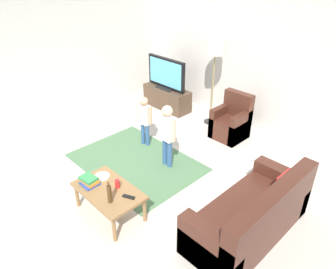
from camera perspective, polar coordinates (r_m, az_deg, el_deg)
name	(u,v)px	position (r m, az deg, el deg)	size (l,w,h in m)	color
ground	(141,182)	(5.15, -4.84, -8.63)	(7.80, 7.80, 0.00)	beige
wall_back	(255,62)	(6.62, 15.43, 12.54)	(6.00, 0.12, 2.70)	silver
wall_left	(41,61)	(6.92, -21.93, 12.21)	(0.12, 6.00, 2.70)	silver
area_rug	(136,162)	(5.62, -5.80, -4.95)	(2.20, 1.60, 0.01)	#4C724C
tv_stand	(167,98)	(7.50, -0.20, 6.60)	(1.20, 0.44, 0.50)	#4C3828
tv	(166,74)	(7.27, -0.33, 10.94)	(1.10, 0.28, 0.71)	black
couch	(254,218)	(4.27, 15.31, -14.34)	(0.80, 1.80, 0.86)	#472319
armchair	(232,123)	(6.36, 11.46, 2.06)	(0.60, 0.60, 0.90)	#472319
floor_lamp	(215,52)	(6.43, 8.56, 14.58)	(0.36, 0.36, 1.78)	#262626
child_near_tv	(144,117)	(5.83, -4.28, 3.21)	(0.32, 0.16, 0.98)	#33598C
child_center	(167,131)	(5.16, -0.15, 0.66)	(0.38, 0.18, 1.13)	#33598C
coffee_table	(109,192)	(4.44, -10.69, -10.25)	(1.00, 0.60, 0.42)	olive
book_stack	(89,181)	(4.53, -14.07, -8.12)	(0.27, 0.21, 0.11)	#334CA5
bottle	(109,194)	(4.13, -10.54, -10.48)	(0.06, 0.06, 0.32)	#4C3319
tv_remote	(129,197)	(4.23, -7.12, -11.13)	(0.17, 0.05, 0.02)	black
soda_can	(117,184)	(4.38, -9.15, -8.81)	(0.07, 0.07, 0.12)	red
plate	(102,176)	(4.65, -11.87, -7.41)	(0.22, 0.22, 0.02)	white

